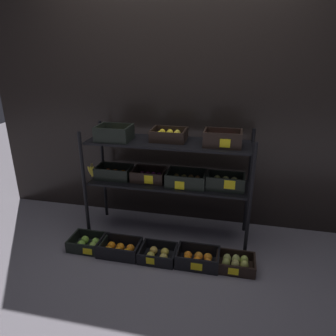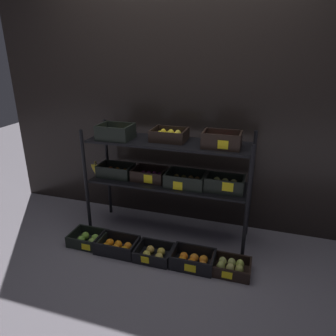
{
  "view_description": "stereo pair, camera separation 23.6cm",
  "coord_description": "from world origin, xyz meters",
  "px_view_note": "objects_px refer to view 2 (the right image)",
  "views": [
    {
      "loc": [
        0.57,
        -2.61,
        1.73
      ],
      "look_at": [
        0.0,
        0.0,
        0.7
      ],
      "focal_mm": 33.45,
      "sensor_mm": 36.0,
      "label": 1
    },
    {
      "loc": [
        0.8,
        -2.55,
        1.73
      ],
      "look_at": [
        0.0,
        0.0,
        0.7
      ],
      "focal_mm": 33.45,
      "sensor_mm": 36.0,
      "label": 2
    }
  ],
  "objects_px": {
    "crate_ground_apple_gold": "(154,254)",
    "crate_ground_pear": "(231,267)",
    "crate_ground_right_orange": "(193,260)",
    "crate_ground_orange": "(117,246)",
    "display_rack": "(169,164)",
    "crate_ground_apple_green": "(88,239)"
  },
  "relations": [
    {
      "from": "crate_ground_apple_gold",
      "to": "crate_ground_pear",
      "type": "bearing_deg",
      "value": 1.3
    },
    {
      "from": "crate_ground_right_orange",
      "to": "crate_ground_orange",
      "type": "bearing_deg",
      "value": -179.2
    },
    {
      "from": "display_rack",
      "to": "crate_ground_orange",
      "type": "xyz_separation_m",
      "value": [
        -0.36,
        -0.41,
        -0.69
      ]
    },
    {
      "from": "crate_ground_apple_green",
      "to": "crate_ground_apple_gold",
      "type": "bearing_deg",
      "value": -1.76
    },
    {
      "from": "crate_ground_apple_green",
      "to": "crate_ground_apple_gold",
      "type": "height_order",
      "value": "crate_ground_apple_green"
    },
    {
      "from": "display_rack",
      "to": "crate_ground_apple_green",
      "type": "height_order",
      "value": "display_rack"
    },
    {
      "from": "crate_ground_apple_green",
      "to": "crate_ground_orange",
      "type": "distance_m",
      "value": 0.31
    },
    {
      "from": "display_rack",
      "to": "crate_ground_orange",
      "type": "bearing_deg",
      "value": -131.48
    },
    {
      "from": "crate_ground_orange",
      "to": "crate_ground_pear",
      "type": "relative_size",
      "value": 1.15
    },
    {
      "from": "display_rack",
      "to": "crate_ground_apple_gold",
      "type": "distance_m",
      "value": 0.81
    },
    {
      "from": "crate_ground_apple_gold",
      "to": "crate_ground_right_orange",
      "type": "height_order",
      "value": "crate_ground_right_orange"
    },
    {
      "from": "crate_ground_right_orange",
      "to": "crate_ground_apple_green",
      "type": "bearing_deg",
      "value": 178.96
    },
    {
      "from": "crate_ground_orange",
      "to": "crate_ground_apple_gold",
      "type": "xyz_separation_m",
      "value": [
        0.35,
        0.01,
        -0.01
      ]
    },
    {
      "from": "display_rack",
      "to": "crate_ground_apple_green",
      "type": "distance_m",
      "value": 1.04
    },
    {
      "from": "crate_ground_orange",
      "to": "crate_ground_apple_gold",
      "type": "bearing_deg",
      "value": 1.22
    },
    {
      "from": "crate_ground_orange",
      "to": "crate_ground_apple_gold",
      "type": "relative_size",
      "value": 1.18
    },
    {
      "from": "crate_ground_apple_gold",
      "to": "crate_ground_right_orange",
      "type": "bearing_deg",
      "value": 0.36
    },
    {
      "from": "crate_ground_orange",
      "to": "crate_ground_right_orange",
      "type": "distance_m",
      "value": 0.7
    },
    {
      "from": "crate_ground_right_orange",
      "to": "crate_ground_pear",
      "type": "distance_m",
      "value": 0.31
    },
    {
      "from": "crate_ground_pear",
      "to": "crate_ground_right_orange",
      "type": "bearing_deg",
      "value": -177.66
    },
    {
      "from": "display_rack",
      "to": "crate_ground_pear",
      "type": "relative_size",
      "value": 4.93
    },
    {
      "from": "crate_ground_apple_green",
      "to": "crate_ground_right_orange",
      "type": "relative_size",
      "value": 0.91
    }
  ]
}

